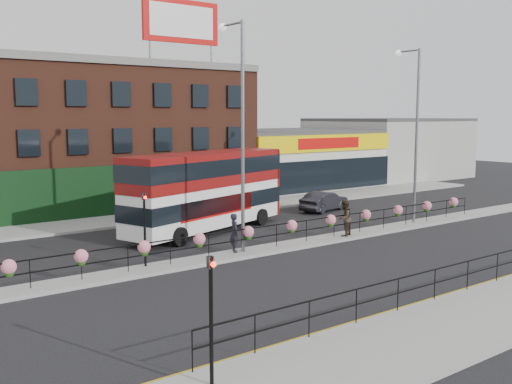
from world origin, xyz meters
TOP-DOWN VIEW (x-y plane):
  - ground at (0.00, 0.00)m, footprint 120.00×120.00m
  - north_pavement at (0.00, 12.00)m, footprint 60.00×4.00m
  - median at (0.00, 0.00)m, footprint 60.00×1.60m
  - yellow_line_inner at (0.00, -9.70)m, footprint 60.00×0.10m
  - yellow_line_outer at (0.00, -9.88)m, footprint 60.00×0.10m
  - brick_building at (-4.00, 19.96)m, footprint 25.00×12.21m
  - supermarket at (16.00, 19.90)m, footprint 15.00×12.25m
  - warehouse_east at (30.75, 20.00)m, footprint 14.50×12.00m
  - billboard at (2.50, 14.99)m, footprint 6.00×0.29m
  - median_railing at (-0.00, 0.00)m, footprint 30.04×0.56m
  - south_railing at (-2.00, -10.10)m, footprint 20.04×0.05m
  - double_decker_bus at (-1.38, 5.80)m, footprint 11.54×5.91m
  - car at (9.24, 7.29)m, footprint 3.41×4.87m
  - pedestrian_a at (-3.36, 0.26)m, footprint 1.00×0.93m
  - pedestrian_b at (3.58, -0.20)m, footprint 1.40×1.32m
  - lamp_column_west at (-2.92, 0.47)m, footprint 0.39×1.91m
  - lamp_column_east at (9.96, 0.44)m, footprint 0.38×1.83m
  - traffic_light_south at (-12.00, -11.01)m, footprint 0.15×0.28m
  - traffic_light_median at (-8.00, 0.39)m, footprint 0.15×0.28m

SIDE VIEW (x-z plane):
  - ground at x=0.00m, z-range 0.00..0.00m
  - yellow_line_inner at x=0.00m, z-range 0.00..0.01m
  - yellow_line_outer at x=0.00m, z-range 0.00..0.01m
  - north_pavement at x=0.00m, z-range 0.00..0.15m
  - median at x=0.00m, z-range 0.00..0.15m
  - car at x=9.24m, z-range 0.00..1.38m
  - south_railing at x=-2.00m, z-range 0.40..1.52m
  - median_railing at x=0.00m, z-range 0.43..1.66m
  - pedestrian_a at x=-3.36m, z-range 0.15..2.01m
  - pedestrian_b at x=3.58m, z-range 0.15..2.11m
  - traffic_light_south at x=-12.00m, z-range 0.64..4.29m
  - traffic_light_median at x=-8.00m, z-range 0.64..4.29m
  - supermarket at x=16.00m, z-range 0.00..5.30m
  - double_decker_bus at x=-1.38m, z-range 0.52..5.08m
  - warehouse_east at x=30.75m, z-range 0.00..6.30m
  - brick_building at x=-4.00m, z-range -0.02..10.28m
  - lamp_column_east at x=9.96m, z-range 1.12..11.57m
  - lamp_column_west at x=-2.92m, z-range 1.16..12.05m
  - billboard at x=2.50m, z-range 10.98..15.38m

